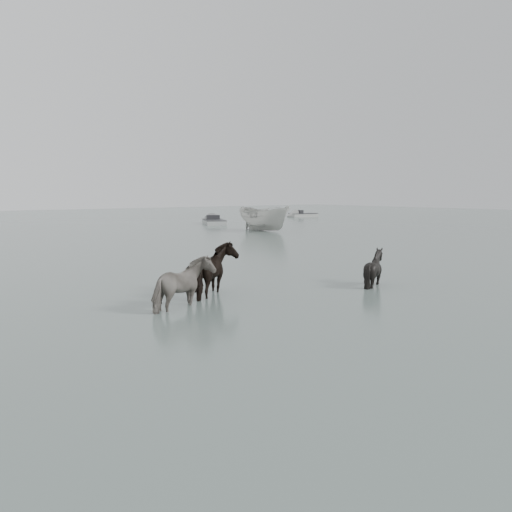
{
  "coord_description": "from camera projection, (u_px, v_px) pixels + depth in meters",
  "views": [
    {
      "loc": [
        -8.66,
        -10.48,
        2.7
      ],
      "look_at": [
        -0.55,
        0.0,
        1.0
      ],
      "focal_mm": 35.0,
      "sensor_mm": 36.0,
      "label": 1
    }
  ],
  "objects": [
    {
      "name": "ground",
      "position": [
        272.0,
        290.0,
        13.82
      ],
      "size": [
        140.0,
        140.0,
        0.0
      ],
      "primitive_type": "plane",
      "color": "#4D5B55",
      "rests_on": "ground"
    },
    {
      "name": "pony_pinto",
      "position": [
        183.0,
        278.0,
        11.59
      ],
      "size": [
        1.85,
        1.32,
        1.43
      ],
      "primitive_type": "imported",
      "rotation": [
        0.0,
        0.0,
        1.94
      ],
      "color": "black",
      "rests_on": "ground"
    },
    {
      "name": "pony_dark",
      "position": [
        218.0,
        265.0,
        13.11
      ],
      "size": [
        1.9,
        2.01,
        1.58
      ],
      "primitive_type": "imported",
      "rotation": [
        0.0,
        0.0,
        1.11
      ],
      "color": "black",
      "rests_on": "ground"
    },
    {
      "name": "pony_black",
      "position": [
        374.0,
        262.0,
        14.53
      ],
      "size": [
        1.5,
        1.41,
        1.37
      ],
      "primitive_type": "imported",
      "rotation": [
        0.0,
        0.0,
        1.28
      ],
      "color": "black",
      "rests_on": "ground"
    },
    {
      "name": "boat_small",
      "position": [
        264.0,
        217.0,
        34.97
      ],
      "size": [
        1.89,
        4.98,
        1.92
      ],
      "primitive_type": "imported",
      "rotation": [
        0.0,
        0.0,
        0.0
      ],
      "color": "beige",
      "rests_on": "ground"
    },
    {
      "name": "skiff_port",
      "position": [
        214.0,
        220.0,
        42.35
      ],
      "size": [
        3.67,
        5.41,
        0.75
      ],
      "primitive_type": null,
      "rotation": [
        0.0,
        0.0,
        1.13
      ],
      "color": "#A1A3A1",
      "rests_on": "ground"
    },
    {
      "name": "skiff_star",
      "position": [
        303.0,
        213.0,
        55.07
      ],
      "size": [
        4.33,
        2.64,
        0.75
      ],
      "primitive_type": null,
      "rotation": [
        0.0,
        0.0,
        2.87
      ],
      "color": "#A8A8A3",
      "rests_on": "ground"
    }
  ]
}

